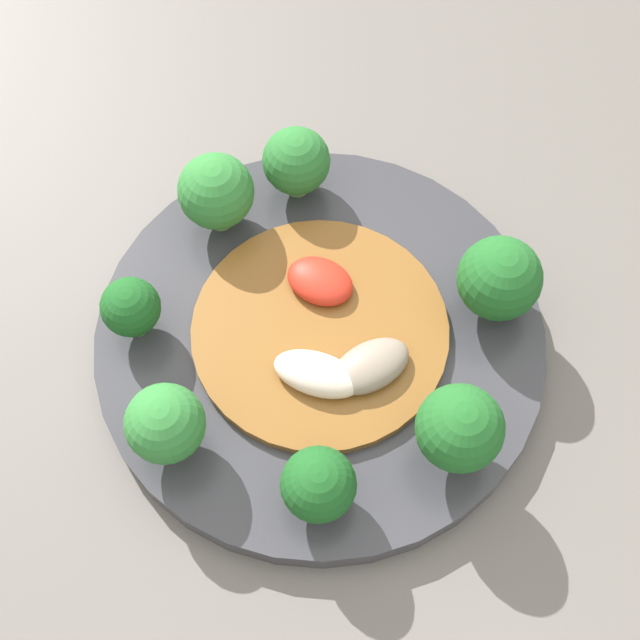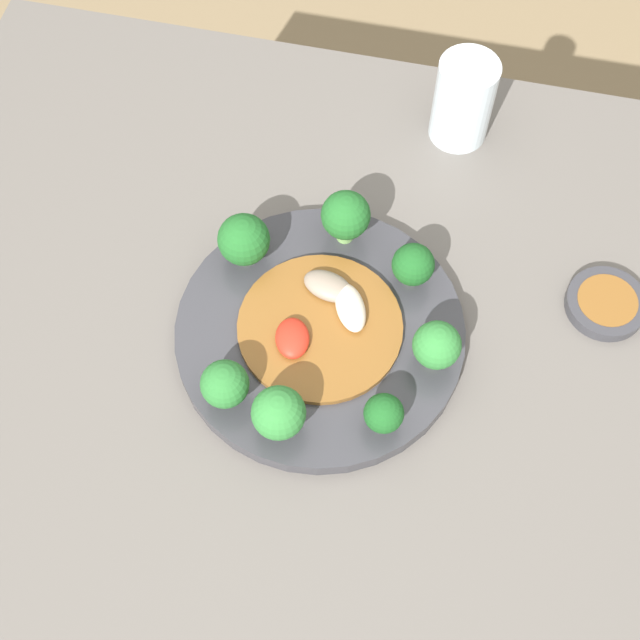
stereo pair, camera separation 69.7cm
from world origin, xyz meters
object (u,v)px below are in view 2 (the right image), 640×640
at_px(broccoli_north, 346,216).
at_px(broccoli_south, 279,413).
at_px(stirfry_center, 322,321).
at_px(broccoli_southeast, 384,414).
at_px(broccoli_northwest, 244,240).
at_px(broccoli_southwest, 225,384).
at_px(sauce_dish, 606,303).
at_px(plate, 320,333).
at_px(broccoli_east, 437,346).
at_px(broccoli_northeast, 413,265).
at_px(drinking_glass, 463,101).

relative_size(broccoli_north, broccoli_south, 1.10).
xyz_separation_m(broccoli_south, stirfry_center, (0.02, 0.12, -0.03)).
distance_m(broccoli_southeast, stirfry_center, 0.13).
bearing_deg(broccoli_south, broccoli_northwest, 114.12).
relative_size(broccoli_southwest, sauce_dish, 0.66).
height_order(broccoli_southeast, broccoli_northwest, broccoli_northwest).
height_order(broccoli_northwest, broccoli_north, broccoli_north).
xyz_separation_m(broccoli_southeast, sauce_dish, (0.22, 0.20, -0.04)).
relative_size(broccoli_south, stirfry_center, 0.36).
bearing_deg(sauce_dish, plate, -160.84).
distance_m(broccoli_east, broccoli_southwest, 0.22).
distance_m(plate, stirfry_center, 0.02).
distance_m(plate, broccoli_southeast, 0.13).
xyz_separation_m(broccoli_northwest, broccoli_northeast, (0.19, 0.01, -0.01)).
xyz_separation_m(broccoli_north, broccoli_east, (0.12, -0.13, -0.01)).
height_order(broccoli_southeast, broccoli_north, broccoli_north).
distance_m(plate, broccoli_southwest, 0.13).
xyz_separation_m(broccoli_northwest, sauce_dish, (0.40, 0.03, -0.05)).
xyz_separation_m(plate, broccoli_northwest, (-0.10, 0.07, 0.05)).
height_order(broccoli_southwest, sauce_dish, broccoli_southwest).
bearing_deg(broccoli_northwest, stirfry_center, -32.59).
distance_m(broccoli_south, broccoli_southwest, 0.06).
bearing_deg(broccoli_northeast, broccoli_south, -116.80).
bearing_deg(sauce_dish, broccoli_northwest, -175.10).
distance_m(broccoli_east, broccoli_south, 0.18).
distance_m(drinking_glass, sauce_dish, 0.29).
distance_m(broccoli_east, stirfry_center, 0.13).
bearing_deg(drinking_glass, broccoli_northwest, -129.80).
bearing_deg(broccoli_east, broccoli_southeast, -115.79).
distance_m(broccoli_northwest, sauce_dish, 0.41).
distance_m(broccoli_southwest, stirfry_center, 0.13).
relative_size(broccoli_northeast, broccoli_southwest, 0.95).
bearing_deg(broccoli_south, stirfry_center, 82.34).
distance_m(broccoli_southwest, sauce_dish, 0.43).
xyz_separation_m(broccoli_south, broccoli_southwest, (-0.06, 0.02, -0.00)).
bearing_deg(broccoli_south, plate, 82.37).
height_order(broccoli_northwest, sauce_dish, broccoli_northwest).
bearing_deg(sauce_dish, stirfry_center, -161.78).
height_order(broccoli_southwest, drinking_glass, drinking_glass).
bearing_deg(sauce_dish, broccoli_southwest, -151.75).
bearing_deg(broccoli_north, broccoli_south, -94.37).
distance_m(broccoli_north, broccoli_south, 0.24).
distance_m(broccoli_north, drinking_glass, 0.22).
distance_m(broccoli_northwest, broccoli_east, 0.24).
distance_m(broccoli_north, broccoli_east, 0.18).
height_order(plate, drinking_glass, drinking_glass).
bearing_deg(drinking_glass, broccoli_south, -105.59).
distance_m(broccoli_north, sauce_dish, 0.30).
xyz_separation_m(broccoli_north, sauce_dish, (0.30, -0.02, -0.05)).
xyz_separation_m(broccoli_northeast, stirfry_center, (-0.08, -0.08, -0.02)).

